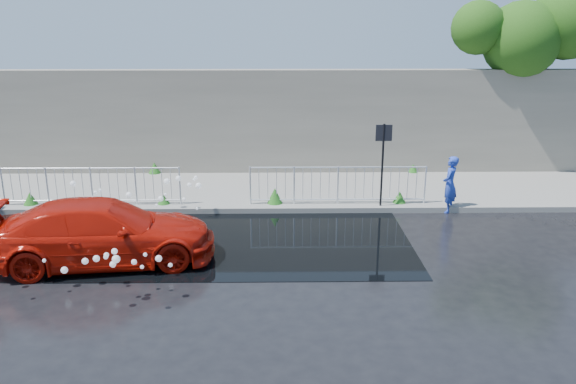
{
  "coord_description": "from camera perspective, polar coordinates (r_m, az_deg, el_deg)",
  "views": [
    {
      "loc": [
        1.34,
        -12.02,
        5.06
      ],
      "look_at": [
        1.55,
        1.66,
        1.0
      ],
      "focal_mm": 35.0,
      "sensor_mm": 36.0,
      "label": 1
    }
  ],
  "objects": [
    {
      "name": "water_spray",
      "position": [
        14.02,
        -16.6,
        -2.31
      ],
      "size": [
        3.68,
        5.76,
        1.04
      ],
      "color": "white",
      "rests_on": "ground"
    },
    {
      "name": "weeds",
      "position": [
        17.22,
        -5.96,
        0.51
      ],
      "size": [
        12.17,
        3.93,
        0.45
      ],
      "color": "#144C17",
      "rests_on": "pavement"
    },
    {
      "name": "pavement",
      "position": [
        17.79,
        -5.17,
        0.18
      ],
      "size": [
        30.0,
        4.0,
        0.15
      ],
      "primitive_type": "cube",
      "color": "slate",
      "rests_on": "ground"
    },
    {
      "name": "ground",
      "position": [
        13.11,
        -6.72,
        -6.29
      ],
      "size": [
        90.0,
        90.0,
        0.0
      ],
      "primitive_type": "plane",
      "color": "black",
      "rests_on": "ground"
    },
    {
      "name": "person",
      "position": [
        16.32,
        16.12,
        0.74
      ],
      "size": [
        0.62,
        0.7,
        1.61
      ],
      "primitive_type": "imported",
      "rotation": [
        0.0,
        0.0,
        -2.08
      ],
      "color": "#233EB3",
      "rests_on": "ground"
    },
    {
      "name": "railing_left",
      "position": [
        16.84,
        -19.34,
        0.69
      ],
      "size": [
        5.05,
        0.05,
        1.1
      ],
      "color": "silver",
      "rests_on": "pavement"
    },
    {
      "name": "curb",
      "position": [
        15.88,
        -5.68,
        -1.83
      ],
      "size": [
        30.0,
        0.25,
        0.16
      ],
      "primitive_type": "cube",
      "color": "slate",
      "rests_on": "ground"
    },
    {
      "name": "tree",
      "position": [
        21.24,
        23.7,
        14.67
      ],
      "size": [
        5.16,
        2.59,
        6.46
      ],
      "color": "#332114",
      "rests_on": "ground"
    },
    {
      "name": "retaining_wall",
      "position": [
        19.53,
        -4.84,
        7.16
      ],
      "size": [
        30.0,
        0.6,
        3.5
      ],
      "primitive_type": "cube",
      "color": "#6D675B",
      "rests_on": "pavement"
    },
    {
      "name": "railing_right",
      "position": [
        16.06,
        5.08,
        0.83
      ],
      "size": [
        5.05,
        0.05,
        1.1
      ],
      "color": "silver",
      "rests_on": "pavement"
    },
    {
      "name": "red_car",
      "position": [
        13.01,
        -18.29,
        -3.9
      ],
      "size": [
        5.09,
        2.67,
        1.41
      ],
      "primitive_type": "imported",
      "rotation": [
        0.0,
        0.0,
        1.72
      ],
      "color": "#A71106",
      "rests_on": "ground"
    },
    {
      "name": "puddle",
      "position": [
        14.0,
        -4.28,
        -4.69
      ],
      "size": [
        8.0,
        5.0,
        0.01
      ],
      "primitive_type": "cube",
      "color": "black",
      "rests_on": "ground"
    },
    {
      "name": "sign_post",
      "position": [
        15.75,
        9.62,
        4.06
      ],
      "size": [
        0.45,
        0.06,
        2.5
      ],
      "color": "black",
      "rests_on": "ground"
    }
  ]
}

